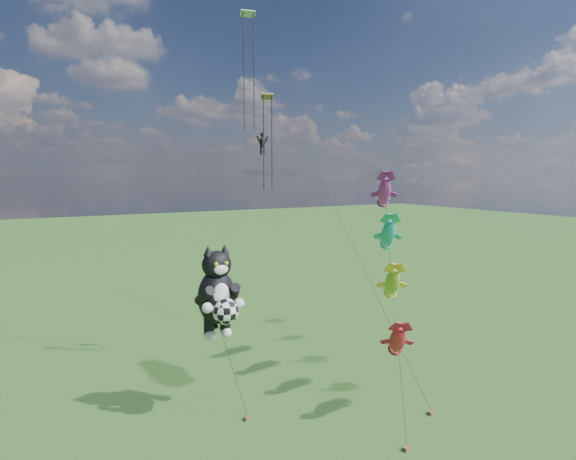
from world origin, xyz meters
TOP-DOWN VIEW (x-y plane):
  - ground at (0.00, 0.00)m, footprint 300.00×300.00m
  - cat_kite_rig at (1.10, 3.39)m, footprint 2.77×4.29m
  - fish_windsock_rig at (12.76, 1.07)m, footprint 9.10×13.25m
  - parafoil_rig at (7.70, 10.12)m, footprint 5.16×16.98m

SIDE VIEW (x-z plane):
  - ground at x=0.00m, z-range 0.00..0.00m
  - cat_kite_rig at x=1.10m, z-range 2.12..12.29m
  - fish_windsock_rig at x=12.76m, z-range 0.97..16.51m
  - parafoil_rig at x=7.70m, z-range 4.53..31.86m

